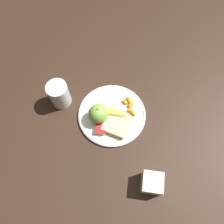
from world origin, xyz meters
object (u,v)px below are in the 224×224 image
object	(u,v)px
condiment_caddy	(152,183)
bread_slice	(116,123)
banana	(110,111)
fork	(106,111)
plate	(112,114)
juice_glass	(59,95)
jam_packet	(101,128)
apple	(98,114)

from	to	relation	value
condiment_caddy	bread_slice	bearing A→B (deg)	-143.91
banana	fork	distance (m)	0.02
fork	condiment_caddy	xyz separation A→B (m)	(0.26, 0.20, 0.02)
bread_slice	fork	world-z (taller)	bread_slice
plate	bread_slice	size ratio (longest dim) A/B	2.26
juice_glass	bread_slice	bearing A→B (deg)	71.90
juice_glass	jam_packet	bearing A→B (deg)	59.56
fork	jam_packet	world-z (taller)	jam_packet
banana	condiment_caddy	xyz separation A→B (m)	(0.26, 0.19, 0.01)
juice_glass	condiment_caddy	world-z (taller)	juice_glass
bread_slice	condiment_caddy	xyz separation A→B (m)	(0.21, 0.15, 0.01)
plate	jam_packet	size ratio (longest dim) A/B	5.74
fork	condiment_caddy	size ratio (longest dim) A/B	2.71
apple	jam_packet	world-z (taller)	apple
apple	condiment_caddy	bearing A→B (deg)	44.69
bread_slice	jam_packet	distance (m)	0.07
plate	bread_slice	bearing A→B (deg)	28.30
bread_slice	juice_glass	bearing A→B (deg)	-108.10
plate	fork	bearing A→B (deg)	-110.37
juice_glass	bread_slice	xyz separation A→B (m)	(0.08, 0.25, -0.03)
bread_slice	fork	bearing A→B (deg)	-136.50
jam_packet	juice_glass	bearing A→B (deg)	-120.44
apple	plate	bearing A→B (deg)	115.37
banana	bread_slice	size ratio (longest dim) A/B	1.26
banana	jam_packet	xyz separation A→B (m)	(0.08, -0.02, -0.01)
plate	apple	bearing A→B (deg)	-64.63
plate	jam_packet	world-z (taller)	jam_packet
apple	jam_packet	xyz separation A→B (m)	(0.05, 0.02, -0.03)
plate	banana	xyz separation A→B (m)	(-0.00, -0.01, 0.02)
juice_glass	condiment_caddy	size ratio (longest dim) A/B	1.55
condiment_caddy	jam_packet	bearing A→B (deg)	-130.50
apple	banana	bearing A→B (deg)	125.00
bread_slice	apple	bearing A→B (deg)	-104.34
apple	fork	size ratio (longest dim) A/B	0.45
juice_glass	fork	world-z (taller)	juice_glass
fork	banana	bearing A→B (deg)	88.05
juice_glass	fork	bearing A→B (deg)	81.97
plate	banana	bearing A→B (deg)	-111.98
condiment_caddy	fork	bearing A→B (deg)	-142.29
apple	banana	size ratio (longest dim) A/B	0.57
jam_packet	apple	bearing A→B (deg)	-162.36
juice_glass	jam_packet	world-z (taller)	juice_glass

